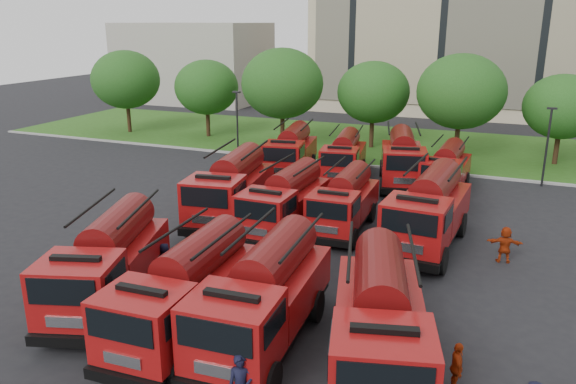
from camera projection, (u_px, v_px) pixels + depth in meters
name	position (u px, v px, depth m)	size (l,w,h in m)	color
ground	(263.00, 257.00, 25.43)	(140.00, 140.00, 0.00)	black
lawn	(388.00, 144.00, 48.44)	(70.00, 16.00, 0.12)	#254713
curb	(364.00, 165.00, 41.26)	(70.00, 0.30, 0.14)	gray
apartment_building	(453.00, 0.00, 63.50)	(30.00, 14.18, 25.00)	beige
side_building	(194.00, 62.00, 73.74)	(18.00, 12.00, 10.00)	#9F998D
tree_0	(126.00, 80.00, 52.09)	(6.30, 6.30, 7.70)	#382314
tree_1	(207.00, 87.00, 50.23)	(5.71, 5.71, 6.98)	#382314
tree_2	(282.00, 83.00, 45.79)	(6.72, 6.72, 8.22)	#382314
tree_3	(373.00, 92.00, 45.67)	(5.88, 5.88, 7.19)	#382314
tree_4	(461.00, 92.00, 41.67)	(6.55, 6.55, 8.01)	#382314
tree_5	(562.00, 107.00, 40.29)	(5.46, 5.46, 6.68)	#382314
lamp_post_0	(237.00, 120.00, 43.42)	(0.60, 0.25, 5.11)	black
lamp_post_1	(547.00, 142.00, 35.49)	(0.60, 0.25, 5.11)	black
fire_truck_0	(108.00, 262.00, 20.84)	(4.68, 7.85, 3.39)	black
fire_truck_1	(186.00, 291.00, 18.66)	(2.89, 7.35, 3.30)	black
fire_truck_2	(265.00, 296.00, 18.24)	(3.08, 7.62, 3.41)	black
fire_truck_3	(380.00, 322.00, 16.56)	(4.45, 8.04, 3.47)	black
fire_truck_4	(231.00, 188.00, 29.72)	(3.83, 8.14, 3.56)	black
fire_truck_5	(285.00, 201.00, 28.12)	(2.66, 7.07, 3.20)	black
fire_truck_6	(344.00, 201.00, 28.42)	(2.58, 6.64, 2.99)	black
fire_truck_7	(429.00, 210.00, 26.22)	(3.28, 7.98, 3.56)	black
fire_truck_8	(291.00, 152.00, 38.52)	(3.67, 7.53, 3.28)	black
fire_truck_9	(344.00, 157.00, 37.57)	(3.30, 7.00, 3.06)	black
fire_truck_10	(402.00, 159.00, 36.19)	(4.24, 7.92, 3.43)	black
fire_truck_11	(446.00, 169.00, 34.65)	(2.59, 6.58, 2.96)	black
firefighter_1	(162.00, 370.00, 17.24)	(0.93, 0.51, 1.91)	#9C2B0C
firefighter_4	(166.00, 277.00, 23.45)	(0.74, 0.48, 1.51)	black
firefighter_5	(503.00, 262.00, 24.96)	(1.53, 0.66, 1.65)	#9C2B0C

